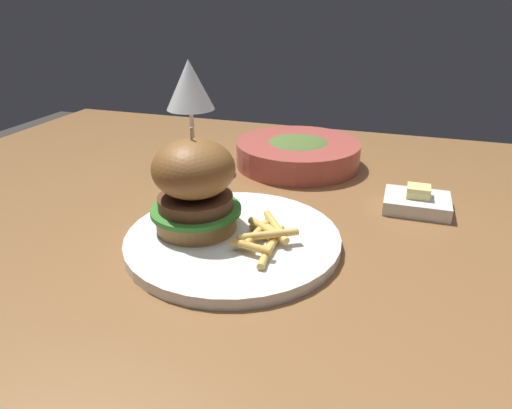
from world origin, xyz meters
The scene contains 7 objects.
dining_table centered at (0.00, 0.00, 0.66)m, with size 1.40×0.93×0.74m.
main_plate centered at (-0.06, -0.10, 0.75)m, with size 0.26×0.26×0.01m, color white.
burger_sandwich centered at (-0.11, -0.10, 0.81)m, with size 0.11×0.11×0.13m.
fries_pile centered at (-0.02, -0.11, 0.76)m, with size 0.07×0.13×0.02m.
wine_glass centered at (-0.22, 0.13, 0.88)m, with size 0.08×0.08×0.19m.
butter_dish centered at (0.15, 0.07, 0.75)m, with size 0.09×0.07×0.04m.
soup_bowl centered at (-0.05, 0.20, 0.76)m, with size 0.22×0.22×0.05m.
Camera 1 is at (0.12, -0.56, 1.02)m, focal length 32.00 mm.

